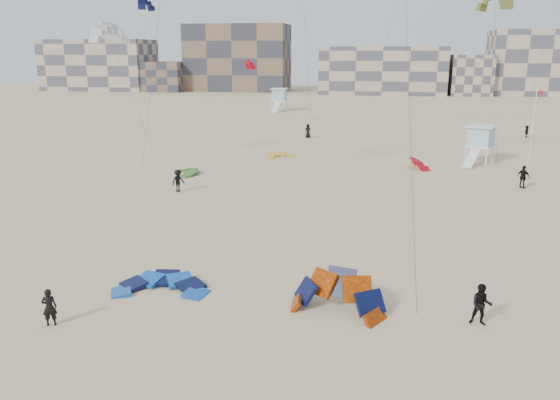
% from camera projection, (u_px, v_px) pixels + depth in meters
% --- Properties ---
extents(ground, '(320.00, 320.00, 0.00)m').
position_uv_depth(ground, '(144.00, 319.00, 23.03)').
color(ground, '#CBB688').
rests_on(ground, ground).
extents(kite_ground_blue, '(4.58, 4.77, 1.53)m').
position_uv_depth(kite_ground_blue, '(161.00, 290.00, 25.87)').
color(kite_ground_blue, blue).
rests_on(kite_ground_blue, ground).
extents(kite_ground_orange, '(5.16, 5.05, 4.18)m').
position_uv_depth(kite_ground_orange, '(336.00, 312.00, 23.71)').
color(kite_ground_orange, '#E54300').
rests_on(kite_ground_orange, ground).
extents(kite_ground_green, '(4.55, 4.42, 1.24)m').
position_uv_depth(kite_ground_green, '(185.00, 174.00, 50.27)').
color(kite_ground_green, '#377D21').
rests_on(kite_ground_green, ground).
extents(kite_ground_red_far, '(3.52, 3.40, 2.95)m').
position_uv_depth(kite_ground_red_far, '(419.00, 168.00, 52.70)').
color(kite_ground_red_far, '#C30000').
rests_on(kite_ground_red_far, ground).
extents(kite_ground_yellow, '(4.56, 4.62, 1.27)m').
position_uv_depth(kite_ground_yellow, '(280.00, 157.00, 58.33)').
color(kite_ground_yellow, yellow).
rests_on(kite_ground_yellow, ground).
extents(kitesurfer_main, '(0.69, 0.58, 1.62)m').
position_uv_depth(kitesurfer_main, '(49.00, 307.00, 22.33)').
color(kitesurfer_main, black).
rests_on(kitesurfer_main, ground).
extents(kitesurfer_b, '(0.94, 0.77, 1.78)m').
position_uv_depth(kitesurfer_b, '(481.00, 305.00, 22.36)').
color(kitesurfer_b, black).
rests_on(kitesurfer_b, ground).
extents(kitesurfer_c, '(1.21, 1.34, 1.81)m').
position_uv_depth(kitesurfer_c, '(178.00, 181.00, 43.63)').
color(kitesurfer_c, black).
rests_on(kitesurfer_c, ground).
extents(kitesurfer_d, '(1.16, 1.05, 1.89)m').
position_uv_depth(kitesurfer_d, '(523.00, 177.00, 44.74)').
color(kitesurfer_d, black).
rests_on(kitesurfer_d, ground).
extents(kitesurfer_e, '(0.95, 0.69, 1.78)m').
position_uv_depth(kitesurfer_e, '(308.00, 131.00, 70.77)').
color(kitesurfer_e, black).
rests_on(kitesurfer_e, ground).
extents(kitesurfer_f, '(0.76, 1.51, 1.56)m').
position_uv_depth(kitesurfer_f, '(527.00, 131.00, 71.11)').
color(kitesurfer_f, black).
rests_on(kitesurfer_f, ground).
extents(kite_fly_grey, '(6.54, 5.15, 12.85)m').
position_uv_depth(kite_fly_grey, '(109.00, 36.00, 50.79)').
color(kite_fly_grey, silver).
rests_on(kite_fly_grey, ground).
extents(kite_fly_olive, '(4.84, 7.31, 15.36)m').
position_uv_depth(kite_fly_olive, '(495.00, 1.00, 47.71)').
color(kite_fly_olive, olive).
rests_on(kite_fly_olive, ground).
extents(kite_fly_navy, '(3.47, 8.02, 17.08)m').
position_uv_depth(kite_fly_navy, '(146.00, 5.00, 71.83)').
color(kite_fly_navy, '#0C0D3E').
rests_on(kite_fly_navy, ground).
extents(kite_fly_red, '(8.86, 3.78, 9.12)m').
position_uv_depth(kite_fly_red, '(250.00, 65.00, 79.95)').
color(kite_fly_red, '#C30000').
rests_on(kite_fly_red, ground).
extents(lifeguard_tower_near, '(3.58, 5.65, 3.77)m').
position_uv_depth(lifeguard_tower_near, '(480.00, 145.00, 54.68)').
color(lifeguard_tower_near, white).
rests_on(lifeguard_tower_near, ground).
extents(lifeguard_tower_far, '(3.06, 5.74, 4.17)m').
position_uv_depth(lifeguard_tower_far, '(279.00, 100.00, 102.28)').
color(lifeguard_tower_far, white).
rests_on(lifeguard_tower_far, ground).
extents(flagpole, '(0.61, 0.09, 7.47)m').
position_uv_depth(flagpole, '(533.00, 124.00, 54.12)').
color(flagpole, white).
rests_on(flagpole, ground).
extents(condo_west_a, '(30.00, 15.00, 14.00)m').
position_uv_depth(condo_west_a, '(99.00, 65.00, 156.45)').
color(condo_west_a, tan).
rests_on(condo_west_a, ground).
extents(condo_west_b, '(28.00, 14.00, 18.00)m').
position_uv_depth(condo_west_b, '(238.00, 58.00, 152.95)').
color(condo_west_b, brown).
rests_on(condo_west_b, ground).
extents(condo_mid, '(32.00, 16.00, 12.00)m').
position_uv_depth(condo_mid, '(382.00, 70.00, 143.17)').
color(condo_mid, tan).
rests_on(condo_mid, ground).
extents(condo_east, '(26.00, 14.00, 16.00)m').
position_uv_depth(condo_east, '(543.00, 63.00, 137.77)').
color(condo_east, tan).
rests_on(condo_east, ground).
extents(condo_fill_left, '(12.00, 10.00, 8.00)m').
position_uv_depth(condo_fill_left, '(163.00, 77.00, 151.96)').
color(condo_fill_left, brown).
rests_on(condo_fill_left, ground).
extents(condo_fill_right, '(10.00, 10.00, 10.00)m').
position_uv_depth(condo_fill_right, '(470.00, 75.00, 137.81)').
color(condo_fill_right, tan).
rests_on(condo_fill_right, ground).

